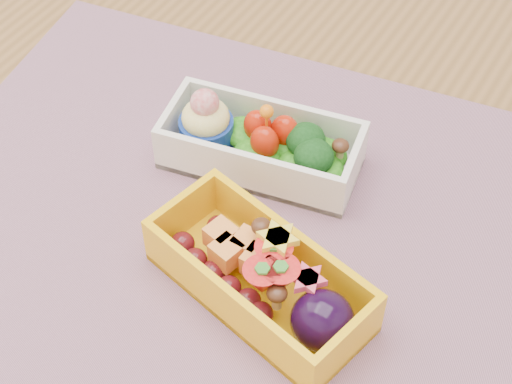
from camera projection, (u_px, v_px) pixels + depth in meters
The scene contains 4 objects.
table at pixel (235, 297), 0.69m from camera, with size 1.20×0.80×0.75m.
placemat at pixel (244, 227), 0.62m from camera, with size 0.51×0.39×0.00m, color gray.
bento_white at pixel (260, 144), 0.64m from camera, with size 0.16×0.09×0.06m.
bento_yellow at pixel (264, 278), 0.56m from camera, with size 0.17×0.10×0.05m.
Camera 1 is at (0.21, -0.33, 1.23)m, focal length 58.22 mm.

